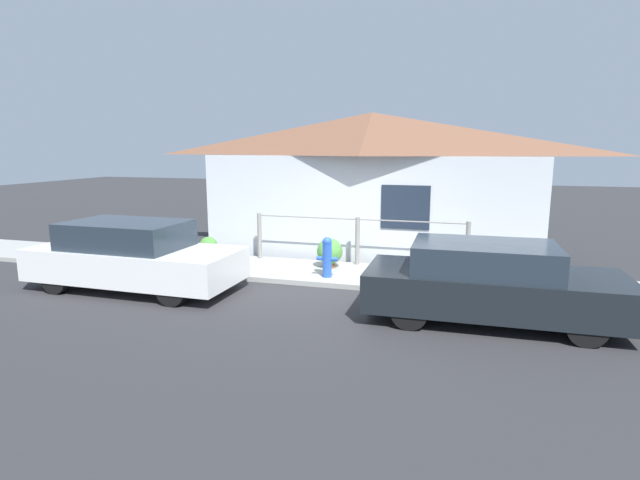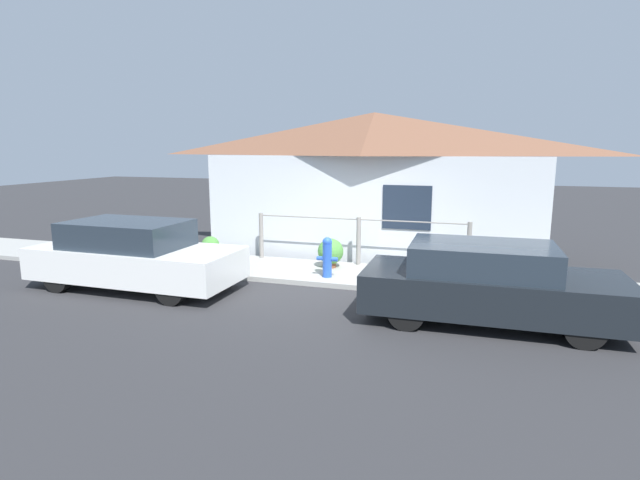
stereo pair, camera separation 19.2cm
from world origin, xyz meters
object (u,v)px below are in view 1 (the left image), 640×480
Objects in this scene: car_right at (490,283)px; potted_plant_near_hydrant at (330,252)px; potted_plant_corner at (475,268)px; potted_plant_by_fence at (208,247)px; car_left at (133,256)px; fire_hydrant at (327,256)px.

car_right reaches higher than potted_plant_near_hydrant.
potted_plant_by_fence is at bearing 178.07° from potted_plant_corner.
car_right is (6.60, -0.00, -0.02)m from car_left.
car_right reaches higher than fire_hydrant.
potted_plant_corner is (2.92, 0.63, -0.19)m from fire_hydrant.
potted_plant_near_hydrant is (3.32, 2.38, -0.21)m from car_left.
fire_hydrant is (-3.12, 1.57, -0.10)m from car_right.
car_right is at bearing 0.83° from car_left.
fire_hydrant reaches higher than potted_plant_corner.
potted_plant_near_hydrant is 3.09m from potted_plant_corner.
potted_plant_by_fence is (-6.30, 2.41, -0.25)m from car_right.
potted_plant_corner is at bearing 12.20° from fire_hydrant.
fire_hydrant is 2.99m from potted_plant_corner.
potted_plant_near_hydrant is at bearing 143.42° from car_right.
car_right is 6.10× the size of potted_plant_near_hydrant.
car_right is 6.75m from potted_plant_by_fence.
potted_plant_by_fence is (0.30, 2.41, -0.28)m from car_left.
car_left is at bearing -97.21° from potted_plant_by_fence.
potted_plant_corner is (-0.20, 2.20, -0.29)m from car_right.
fire_hydrant is at bearing -14.73° from potted_plant_by_fence.
fire_hydrant is 0.83m from potted_plant_near_hydrant.
potted_plant_by_fence is 1.09× the size of potted_plant_corner.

